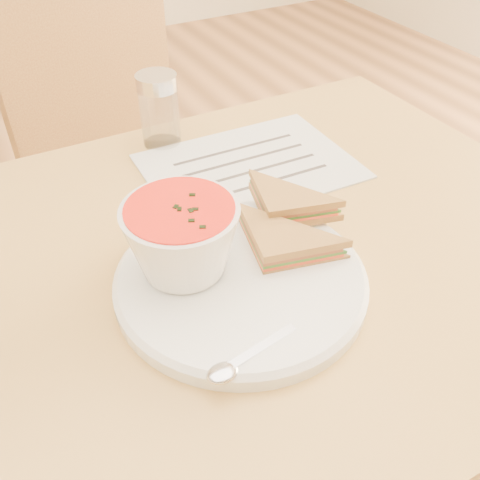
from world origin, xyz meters
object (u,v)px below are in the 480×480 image
dining_table (222,423)px  condiment_shaker (159,110)px  chair_far (154,197)px  plate (241,281)px  soup_bowl (182,242)px

dining_table → condiment_shaker: condiment_shaker is taller
condiment_shaker → chair_far: bearing=77.9°
plate → condiment_shaker: condiment_shaker is taller
chair_far → soup_bowl: (-0.15, -0.56, 0.34)m
soup_bowl → plate: bearing=-35.2°
plate → condiment_shaker: size_ratio=2.52×
plate → condiment_shaker: 0.36m
soup_bowl → dining_table: bearing=25.8°
soup_bowl → condiment_shaker: 0.33m
chair_far → soup_bowl: size_ratio=7.36×
chair_far → condiment_shaker: bearing=61.0°
chair_far → condiment_shaker: chair_far is taller
plate → soup_bowl: soup_bowl is taller
condiment_shaker → plate: bearing=-97.6°
chair_far → plate: (-0.10, -0.60, 0.29)m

